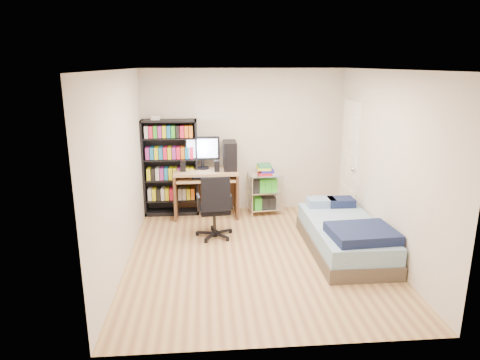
{
  "coord_description": "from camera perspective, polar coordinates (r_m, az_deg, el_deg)",
  "views": [
    {
      "loc": [
        -0.67,
        -5.41,
        2.57
      ],
      "look_at": [
        -0.19,
        0.4,
        0.98
      ],
      "focal_mm": 32.0,
      "sensor_mm": 36.0,
      "label": 1
    }
  ],
  "objects": [
    {
      "name": "bed",
      "position": [
        6.23,
        13.82,
        -7.2
      ],
      "size": [
        0.95,
        1.91,
        0.54
      ],
      "color": "brown",
      "rests_on": "room"
    },
    {
      "name": "media_shelf",
      "position": [
        7.48,
        -9.24,
        1.78
      ],
      "size": [
        0.94,
        0.31,
        1.73
      ],
      "color": "black",
      "rests_on": "room"
    },
    {
      "name": "computer_desk",
      "position": [
        7.38,
        -3.71,
        0.87
      ],
      "size": [
        1.09,
        0.63,
        1.37
      ],
      "color": "tan",
      "rests_on": "room"
    },
    {
      "name": "room",
      "position": [
        5.61,
        2.3,
        1.63
      ],
      "size": [
        3.58,
        4.08,
        2.58
      ],
      "color": "tan",
      "rests_on": "ground"
    },
    {
      "name": "office_chair",
      "position": [
        6.51,
        -3.38,
        -5.06
      ],
      "size": [
        0.65,
        0.65,
        0.99
      ],
      "rotation": [
        0.0,
        0.0,
        0.11
      ],
      "color": "black",
      "rests_on": "room"
    },
    {
      "name": "wire_cart",
      "position": [
        7.47,
        3.31,
        -0.23
      ],
      "size": [
        0.59,
        0.46,
        0.89
      ],
      "rotation": [
        0.0,
        0.0,
        0.12
      ],
      "color": "silver",
      "rests_on": "room"
    },
    {
      "name": "door",
      "position": [
        7.34,
        14.46,
        2.41
      ],
      "size": [
        0.12,
        0.8,
        2.0
      ],
      "color": "silver",
      "rests_on": "room"
    }
  ]
}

